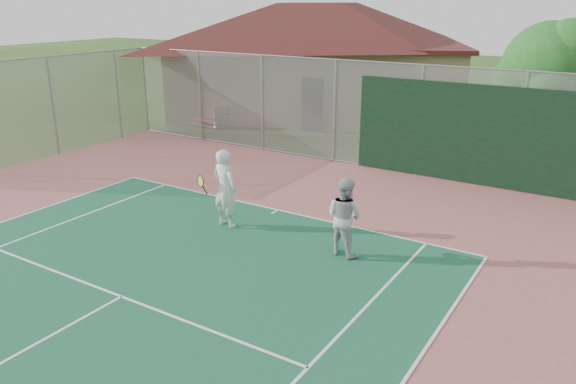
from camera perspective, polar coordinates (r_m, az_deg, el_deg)
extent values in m
cylinder|color=gray|center=(24.78, -14.32, 9.97)|extent=(0.08, 0.08, 3.50)
cylinder|color=gray|center=(22.73, -8.96, 9.55)|extent=(0.08, 0.08, 3.50)
cylinder|color=gray|center=(20.91, -2.63, 8.95)|extent=(0.08, 0.08, 3.50)
cylinder|color=gray|center=(19.39, 4.77, 8.11)|extent=(0.08, 0.08, 3.50)
cylinder|color=gray|center=(18.24, 13.21, 6.98)|extent=(0.08, 0.08, 3.50)
cylinder|color=gray|center=(17.53, 22.51, 5.56)|extent=(0.08, 0.08, 3.50)
cylinder|color=gray|center=(18.70, 7.70, 13.03)|extent=(20.00, 0.05, 0.05)
cylinder|color=gray|center=(19.36, 7.26, 2.83)|extent=(20.00, 0.05, 0.05)
cube|color=#999EA0|center=(18.96, 7.47, 7.77)|extent=(20.00, 0.02, 3.50)
cube|color=black|center=(17.53, 22.40, 4.90)|extent=(10.00, 0.04, 3.00)
cylinder|color=gray|center=(23.78, -16.93, 9.38)|extent=(0.08, 0.08, 3.50)
cylinder|color=gray|center=(21.95, -22.80, 7.98)|extent=(0.08, 0.08, 3.50)
cube|color=#999EA0|center=(21.95, -22.80, 7.98)|extent=(0.02, 9.00, 3.50)
cube|color=tan|center=(28.79, 3.05, 11.47)|extent=(15.55, 13.41, 3.27)
cube|color=#56231F|center=(28.62, 3.11, 14.83)|extent=(16.27, 14.14, 0.20)
pyramid|color=#56231F|center=(28.54, 3.18, 18.66)|extent=(17.10, 14.76, 1.96)
cube|color=black|center=(24.02, 2.47, 8.80)|extent=(0.98, 0.06, 2.29)
cube|color=#AF3E28|center=(25.67, -9.02, 7.35)|extent=(2.67, 0.67, 0.04)
cube|color=#B2B5BA|center=(25.54, -9.33, 6.86)|extent=(2.67, 0.64, 0.04)
cube|color=#AF3E28|center=(25.97, -8.35, 8.22)|extent=(2.67, 0.67, 0.04)
cube|color=#B2B5BA|center=(25.84, -8.65, 7.74)|extent=(2.67, 0.64, 0.04)
cube|color=#AF3E28|center=(26.28, -7.69, 9.06)|extent=(2.67, 0.67, 0.04)
cube|color=#B2B5BA|center=(26.15, -7.98, 8.60)|extent=(2.67, 0.64, 0.04)
cube|color=#B2B5BA|center=(26.80, -10.39, 8.15)|extent=(0.31, 1.59, 0.98)
cube|color=#B2B5BA|center=(25.22, -6.15, 7.68)|extent=(0.31, 1.59, 0.98)
cylinder|color=#311D12|center=(20.62, 24.14, 5.85)|extent=(0.33, 0.33, 2.57)
sphere|color=#1D581B|center=(20.31, 24.92, 11.38)|extent=(2.94, 2.94, 2.94)
sphere|color=#1D581B|center=(20.53, 27.18, 10.08)|extent=(2.02, 2.02, 2.02)
sphere|color=#1D581B|center=(20.11, 22.50, 10.31)|extent=(1.83, 1.83, 1.83)
sphere|color=#1D581B|center=(19.54, 24.87, 9.51)|extent=(1.65, 1.65, 1.65)
sphere|color=#1D581B|center=(21.09, 24.39, 11.17)|extent=(1.83, 1.83, 1.83)
sphere|color=#1D581B|center=(20.01, 26.68, 12.91)|extent=(1.83, 1.83, 1.83)
imported|color=silver|center=(13.85, -6.41, 0.32)|extent=(0.76, 0.54, 1.97)
imported|color=#ACAEB1|center=(12.33, 5.72, -2.59)|extent=(0.96, 0.81, 1.75)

